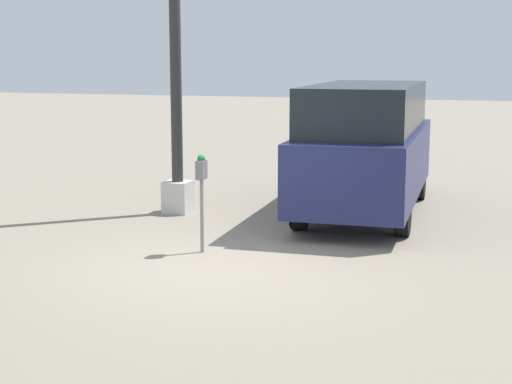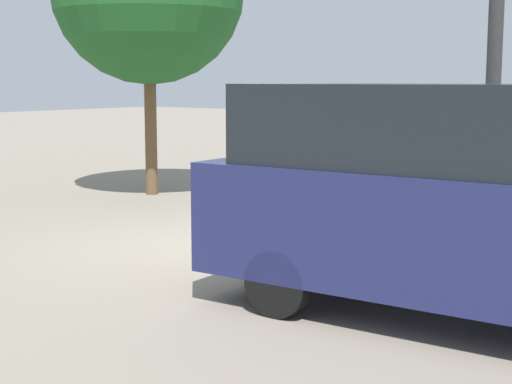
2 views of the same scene
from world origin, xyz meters
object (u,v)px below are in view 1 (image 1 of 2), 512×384
(parking_meter_near, at_px, (202,181))
(lamp_post, at_px, (176,65))
(parking_meter_far, at_px, (324,131))
(fire_hydrant, at_px, (326,154))
(parked_van, at_px, (366,145))

(parking_meter_near, relative_size, lamp_post, 0.21)
(parking_meter_far, height_order, lamp_post, lamp_post)
(parking_meter_far, relative_size, fire_hydrant, 1.99)
(parking_meter_near, distance_m, lamp_post, 3.22)
(fire_hydrant, bearing_deg, parked_van, -159.91)
(lamp_post, bearing_deg, parking_meter_far, -16.37)
(parked_van, relative_size, fire_hydrant, 7.47)
(lamp_post, xyz_separation_m, fire_hydrant, (6.02, -1.23, -2.18))
(parking_meter_near, xyz_separation_m, parking_meter_far, (7.34, -0.00, 0.02))
(parking_meter_near, height_order, lamp_post, lamp_post)
(lamp_post, bearing_deg, parked_van, -73.26)
(parking_meter_near, distance_m, parked_van, 3.77)
(parking_meter_near, xyz_separation_m, parked_van, (3.38, -1.66, 0.18))
(parked_van, bearing_deg, lamp_post, 104.66)
(parking_meter_near, height_order, parked_van, parked_van)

